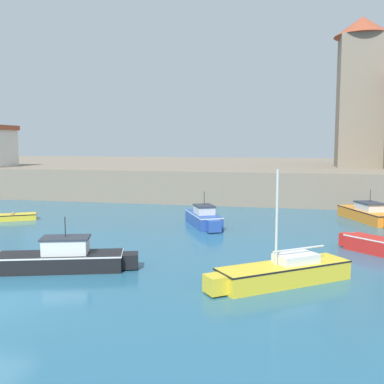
{
  "coord_description": "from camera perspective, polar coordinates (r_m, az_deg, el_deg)",
  "views": [
    {
      "loc": [
        10.21,
        -13.13,
        5.62
      ],
      "look_at": [
        3.0,
        18.92,
        2.0
      ],
      "focal_mm": 42.0,
      "sensor_mm": 36.0,
      "label": 1
    }
  ],
  "objects": [
    {
      "name": "motorboat_blue_0",
      "position": [
        30.39,
        1.53,
        -3.32
      ],
      "size": [
        3.31,
        5.02,
        2.34
      ],
      "color": "#284C9E",
      "rests_on": "ground"
    },
    {
      "name": "motorboat_black_4",
      "position": [
        20.82,
        -15.94,
        -8.08
      ],
      "size": [
        6.26,
        3.18,
        2.4
      ],
      "color": "black",
      "rests_on": "ground"
    },
    {
      "name": "sailboat_yellow_1",
      "position": [
        18.57,
        11.4,
        -9.92
      ],
      "size": [
        5.69,
        4.81,
        4.6
      ],
      "color": "yellow",
      "rests_on": "ground"
    },
    {
      "name": "dinghy_yellow_3",
      "position": [
        35.21,
        -22.01,
        -2.95
      ],
      "size": [
        3.71,
        2.71,
        0.53
      ],
      "color": "yellow",
      "rests_on": "ground"
    },
    {
      "name": "quay_seawall",
      "position": [
        60.0,
        2.86,
        2.36
      ],
      "size": [
        120.0,
        40.0,
        3.03
      ],
      "primitive_type": "cube",
      "color": "gray",
      "rests_on": "ground"
    },
    {
      "name": "motorboat_orange_5",
      "position": [
        34.69,
        21.55,
        -2.61
      ],
      "size": [
        3.76,
        6.49,
        2.29
      ],
      "color": "orange",
      "rests_on": "ground"
    }
  ]
}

